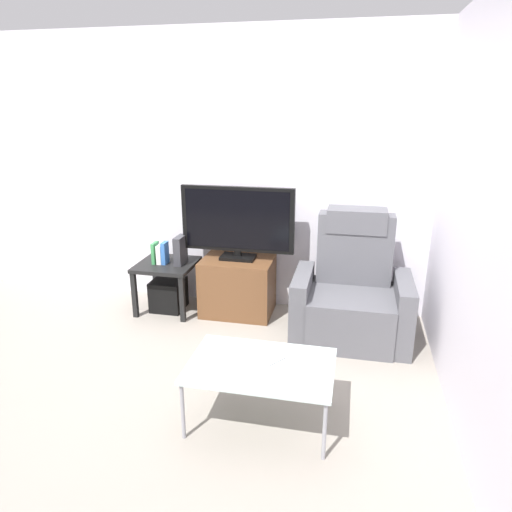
# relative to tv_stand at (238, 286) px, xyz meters

# --- Properties ---
(ground_plane) EXTENTS (6.40, 6.40, 0.00)m
(ground_plane) POSITION_rel_tv_stand_xyz_m (-0.11, -0.83, -0.27)
(ground_plane) COLOR gray
(wall_back) EXTENTS (6.40, 0.06, 2.60)m
(wall_back) POSITION_rel_tv_stand_xyz_m (-0.11, 0.30, 1.03)
(wall_back) COLOR silver
(wall_back) RESTS_ON ground
(wall_side) EXTENTS (0.06, 4.48, 2.60)m
(wall_side) POSITION_rel_tv_stand_xyz_m (1.77, -0.83, 1.03)
(wall_side) COLOR silver
(wall_side) RESTS_ON ground
(tv_stand) EXTENTS (0.67, 0.48, 0.54)m
(tv_stand) POSITION_rel_tv_stand_xyz_m (0.00, 0.00, 0.00)
(tv_stand) COLOR brown
(tv_stand) RESTS_ON ground
(television) EXTENTS (1.06, 0.20, 0.68)m
(television) POSITION_rel_tv_stand_xyz_m (0.00, 0.02, 0.63)
(television) COLOR black
(television) RESTS_ON tv_stand
(recliner_armchair) EXTENTS (0.98, 0.78, 1.08)m
(recliner_armchair) POSITION_rel_tv_stand_xyz_m (1.07, -0.22, 0.10)
(recliner_armchair) COLOR #515156
(recliner_armchair) RESTS_ON ground
(side_table) EXTENTS (0.54, 0.54, 0.48)m
(side_table) POSITION_rel_tv_stand_xyz_m (-0.69, -0.06, 0.13)
(side_table) COLOR black
(side_table) RESTS_ON ground
(subwoofer_box) EXTENTS (0.30, 0.30, 0.30)m
(subwoofer_box) POSITION_rel_tv_stand_xyz_m (-0.69, -0.06, -0.12)
(subwoofer_box) COLOR black
(subwoofer_box) RESTS_ON ground
(book_leftmost) EXTENTS (0.03, 0.13, 0.20)m
(book_leftmost) POSITION_rel_tv_stand_xyz_m (-0.79, -0.08, 0.31)
(book_leftmost) COLOR #388C4C
(book_leftmost) RESTS_ON side_table
(book_middle) EXTENTS (0.04, 0.11, 0.18)m
(book_middle) POSITION_rel_tv_stand_xyz_m (-0.74, -0.08, 0.30)
(book_middle) COLOR white
(book_middle) RESTS_ON side_table
(book_rightmost) EXTENTS (0.04, 0.11, 0.21)m
(book_rightmost) POSITION_rel_tv_stand_xyz_m (-0.69, -0.08, 0.31)
(book_rightmost) COLOR #3366B2
(book_rightmost) RESTS_ON side_table
(game_console) EXTENTS (0.07, 0.20, 0.27)m
(game_console) POSITION_rel_tv_stand_xyz_m (-0.54, -0.05, 0.34)
(game_console) COLOR #333338
(game_console) RESTS_ON side_table
(coffee_table) EXTENTS (0.90, 0.60, 0.40)m
(coffee_table) POSITION_rel_tv_stand_xyz_m (0.54, -1.53, 0.10)
(coffee_table) COLOR #B2C6C1
(coffee_table) RESTS_ON ground
(cell_phone) EXTENTS (0.14, 0.16, 0.01)m
(cell_phone) POSITION_rel_tv_stand_xyz_m (0.61, -1.46, 0.13)
(cell_phone) COLOR #B7B7BC
(cell_phone) RESTS_ON coffee_table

